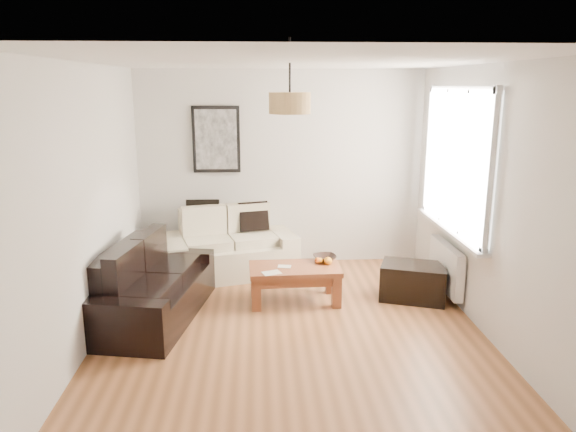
{
  "coord_description": "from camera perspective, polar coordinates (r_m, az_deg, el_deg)",
  "views": [
    {
      "loc": [
        -0.32,
        -4.92,
        2.41
      ],
      "look_at": [
        0.0,
        0.6,
        1.05
      ],
      "focal_mm": 33.66,
      "sensor_mm": 36.0,
      "label": 1
    }
  ],
  "objects": [
    {
      "name": "loveseat_cream",
      "position": [
        7.01,
        -6.23,
        -2.88
      ],
      "size": [
        1.82,
        1.3,
        0.82
      ],
      "primitive_type": null,
      "rotation": [
        0.0,
        0.0,
        0.26
      ],
      "color": "#C2B79C",
      "rests_on": "floor"
    },
    {
      "name": "wall_front",
      "position": [
        2.91,
        3.25,
        -8.57
      ],
      "size": [
        3.8,
        0.04,
        2.6
      ],
      "primitive_type": null,
      "color": "silver",
      "rests_on": "floor"
    },
    {
      "name": "floor",
      "position": [
        5.49,
        0.37,
        -12.22
      ],
      "size": [
        4.5,
        4.5,
        0.0
      ],
      "primitive_type": "plane",
      "color": "brown",
      "rests_on": "ground"
    },
    {
      "name": "papers",
      "position": [
        5.88,
        -1.75,
        -6.01
      ],
      "size": [
        0.23,
        0.2,
        0.01
      ],
      "primitive_type": "cube",
      "rotation": [
        0.0,
        0.0,
        0.36
      ],
      "color": "beige",
      "rests_on": "coffee_table"
    },
    {
      "name": "cushion_right",
      "position": [
        7.11,
        -3.7,
        -0.05
      ],
      "size": [
        0.4,
        0.22,
        0.39
      ],
      "primitive_type": "cube",
      "rotation": [
        0.0,
        0.0,
        0.27
      ],
      "color": "black",
      "rests_on": "loveseat_cream"
    },
    {
      "name": "poster",
      "position": [
        7.2,
        -7.59,
        8.02
      ],
      "size": [
        0.62,
        0.04,
        0.87
      ],
      "primitive_type": null,
      "color": "black",
      "rests_on": "wall_back"
    },
    {
      "name": "wall_back",
      "position": [
        7.27,
        -0.75,
        5.01
      ],
      "size": [
        3.8,
        0.04,
        2.6
      ],
      "primitive_type": null,
      "color": "silver",
      "rests_on": "floor"
    },
    {
      "name": "orange_b",
      "position": [
        6.15,
        4.24,
        -4.77
      ],
      "size": [
        0.1,
        0.1,
        0.09
      ],
      "primitive_type": "sphere",
      "rotation": [
        0.0,
        0.0,
        0.04
      ],
      "color": "orange",
      "rests_on": "fruit_bowl"
    },
    {
      "name": "orange_a",
      "position": [
        6.17,
        3.41,
        -4.71
      ],
      "size": [
        0.08,
        0.08,
        0.06
      ],
      "primitive_type": "sphere",
      "rotation": [
        0.0,
        0.0,
        -0.3
      ],
      "color": "orange",
      "rests_on": "fruit_bowl"
    },
    {
      "name": "radiator",
      "position": [
        6.44,
        16.36,
        -5.16
      ],
      "size": [
        0.1,
        0.9,
        0.52
      ],
      "primitive_type": "cube",
      "color": "white",
      "rests_on": "wall_right"
    },
    {
      "name": "orange_c",
      "position": [
        6.17,
        3.16,
        -4.7
      ],
      "size": [
        0.07,
        0.07,
        0.07
      ],
      "primitive_type": "sphere",
      "rotation": [
        0.0,
        0.0,
        0.03
      ],
      "color": "orange",
      "rests_on": "fruit_bowl"
    },
    {
      "name": "fruit_bowl",
      "position": [
        6.29,
        3.9,
        -4.42
      ],
      "size": [
        0.3,
        0.3,
        0.06
      ],
      "primitive_type": "imported",
      "rotation": [
        0.0,
        0.0,
        0.14
      ],
      "color": "black",
      "rests_on": "coffee_table"
    },
    {
      "name": "ceiling",
      "position": [
        4.94,
        0.41,
        16.02
      ],
      "size": [
        3.8,
        4.5,
        0.0
      ],
      "primitive_type": null,
      "color": "white",
      "rests_on": "floor"
    },
    {
      "name": "coffee_table",
      "position": [
        6.15,
        0.71,
        -7.2
      ],
      "size": [
        1.03,
        0.59,
        0.41
      ],
      "primitive_type": null,
      "rotation": [
        0.0,
        0.0,
        0.04
      ],
      "color": "brown",
      "rests_on": "floor"
    },
    {
      "name": "cushion_left",
      "position": [
        7.14,
        -8.97,
        0.03
      ],
      "size": [
        0.42,
        0.13,
        0.42
      ],
      "primitive_type": "cube",
      "rotation": [
        0.0,
        0.0,
        -0.01
      ],
      "color": "black",
      "rests_on": "loveseat_cream"
    },
    {
      "name": "pendant_shade",
      "position": [
        5.24,
        0.19,
        11.84
      ],
      "size": [
        0.4,
        0.4,
        0.2
      ],
      "primitive_type": "cylinder",
      "color": "tan",
      "rests_on": "ceiling"
    },
    {
      "name": "ottoman",
      "position": [
        6.38,
        13.11,
        -6.78
      ],
      "size": [
        0.84,
        0.68,
        0.41
      ],
      "primitive_type": "cube",
      "rotation": [
        0.0,
        0.0,
        -0.34
      ],
      "color": "black",
      "rests_on": "floor"
    },
    {
      "name": "wall_left",
      "position": [
        5.29,
        -20.62,
        0.81
      ],
      "size": [
        0.04,
        4.5,
        2.6
      ],
      "primitive_type": null,
      "color": "silver",
      "rests_on": "floor"
    },
    {
      "name": "wall_right",
      "position": [
        5.51,
        20.51,
        1.31
      ],
      "size": [
        0.04,
        4.5,
        2.6
      ],
      "primitive_type": null,
      "color": "silver",
      "rests_on": "floor"
    },
    {
      "name": "sofa_leather",
      "position": [
        5.87,
        -14.11,
        -6.85
      ],
      "size": [
        1.17,
        1.89,
        0.76
      ],
      "primitive_type": null,
      "rotation": [
        0.0,
        0.0,
        1.39
      ],
      "color": "black",
      "rests_on": "floor"
    },
    {
      "name": "window_bay",
      "position": [
        6.18,
        17.47,
        5.64
      ],
      "size": [
        0.14,
        1.9,
        1.6
      ],
      "primitive_type": null,
      "color": "white",
      "rests_on": "wall_right"
    }
  ]
}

